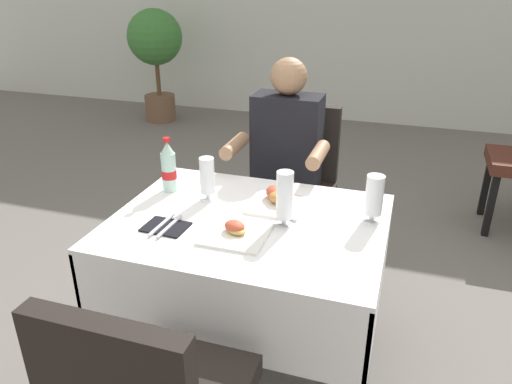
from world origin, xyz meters
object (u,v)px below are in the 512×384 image
at_px(seated_diner_far, 284,163).
at_px(beer_glass_right, 285,199).
at_px(plate_far_diner, 277,199).
at_px(napkin_cutlery_set, 166,227).
at_px(beer_glass_middle, 374,198).
at_px(chair_far_diner_seat, 295,183).
at_px(main_dining_table, 249,256).
at_px(cola_bottle_primary, 169,168).
at_px(beer_glass_left, 207,178).
at_px(potted_plant_corner, 156,47).
at_px(plate_near_camera, 236,232).

relative_size(seated_diner_far, beer_glass_right, 5.50).
height_order(plate_far_diner, napkin_cutlery_set, plate_far_diner).
relative_size(seated_diner_far, beer_glass_middle, 6.33).
xyz_separation_m(chair_far_diner_seat, beer_glass_middle, (0.48, -0.68, 0.28)).
bearing_deg(napkin_cutlery_set, main_dining_table, 30.12).
xyz_separation_m(seated_diner_far, cola_bottle_primary, (-0.39, -0.55, 0.13)).
xyz_separation_m(beer_glass_middle, cola_bottle_primary, (-0.91, 0.02, 0.01)).
distance_m(main_dining_table, beer_glass_middle, 0.57).
height_order(seated_diner_far, beer_glass_left, seated_diner_far).
xyz_separation_m(plate_far_diner, potted_plant_corner, (-2.37, 3.28, 0.10)).
relative_size(plate_near_camera, napkin_cutlery_set, 1.26).
relative_size(plate_near_camera, beer_glass_middle, 1.21).
distance_m(main_dining_table, seated_diner_far, 0.73).
relative_size(plate_far_diner, beer_glass_left, 1.20).
relative_size(napkin_cutlery_set, potted_plant_corner, 0.15).
xyz_separation_m(beer_glass_left, beer_glass_middle, (0.71, 0.02, -0.00)).
bearing_deg(beer_glass_middle, beer_glass_left, -178.72).
xyz_separation_m(beer_glass_left, potted_plant_corner, (-2.07, 3.33, 0.01)).
bearing_deg(beer_glass_middle, beer_glass_right, -156.45).
relative_size(chair_far_diner_seat, beer_glass_middle, 4.87).
height_order(napkin_cutlery_set, potted_plant_corner, potted_plant_corner).
bearing_deg(chair_far_diner_seat, plate_near_camera, -90.30).
relative_size(beer_glass_left, beer_glass_middle, 0.99).
height_order(beer_glass_left, potted_plant_corner, potted_plant_corner).
bearing_deg(beer_glass_right, plate_near_camera, -139.46).
relative_size(beer_glass_left, cola_bottle_primary, 0.77).
relative_size(beer_glass_right, potted_plant_corner, 0.18).
xyz_separation_m(main_dining_table, beer_glass_left, (-0.23, 0.12, 0.28)).
bearing_deg(beer_glass_left, beer_glass_right, -18.44).
bearing_deg(chair_far_diner_seat, main_dining_table, -90.00).
bearing_deg(main_dining_table, napkin_cutlery_set, -149.88).
bearing_deg(main_dining_table, seated_diner_far, 93.34).
distance_m(plate_far_diner, napkin_cutlery_set, 0.49).
bearing_deg(main_dining_table, potted_plant_corner, 123.63).
distance_m(beer_glass_middle, cola_bottle_primary, 0.91).
distance_m(seated_diner_far, napkin_cutlery_set, 0.91).
bearing_deg(beer_glass_middle, chair_far_diner_seat, 125.12).
distance_m(beer_glass_right, cola_bottle_primary, 0.61).
xyz_separation_m(chair_far_diner_seat, beer_glass_right, (0.15, -0.82, 0.29)).
xyz_separation_m(seated_diner_far, beer_glass_right, (0.19, -0.71, 0.13)).
relative_size(beer_glass_left, napkin_cutlery_set, 1.02).
distance_m(seated_diner_far, cola_bottle_primary, 0.69).
relative_size(seated_diner_far, cola_bottle_primary, 4.96).
relative_size(plate_far_diner, beer_glass_middle, 1.18).
bearing_deg(cola_bottle_primary, plate_far_diner, 0.85).
xyz_separation_m(seated_diner_far, plate_far_diner, (0.11, -0.54, 0.04)).
height_order(beer_glass_middle, cola_bottle_primary, cola_bottle_primary).
height_order(plate_far_diner, potted_plant_corner, potted_plant_corner).
bearing_deg(chair_far_diner_seat, beer_glass_right, -79.64).
height_order(plate_far_diner, beer_glass_left, beer_glass_left).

